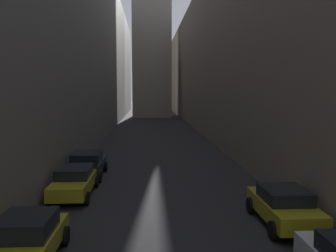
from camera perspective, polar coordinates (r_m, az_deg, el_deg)
The scene contains 7 objects.
ground_plane at distance 46.48m, azimuth -2.17°, elevation -0.83°, with size 264.00×264.00×0.00m, color #232326.
building_block_left at distance 49.92m, azimuth -17.23°, elevation 11.40°, with size 14.29×108.00×20.93m, color slate.
building_block_right at distance 50.19m, azimuth 12.60°, elevation 9.81°, with size 14.37×108.00×18.01m, color #756B5B.
parked_car_left_second at distance 11.96m, azimuth -21.48°, elevation -16.39°, with size 1.90×4.14×1.45m.
parked_car_left_third at distance 18.61m, azimuth -14.45°, elevation -8.34°, with size 1.89×4.43×1.39m.
parked_car_left_far at distance 22.35m, azimuth -12.49°, elevation -5.86°, with size 1.98×4.27×1.49m.
parked_car_right_third at distance 14.91m, azimuth 17.68°, elevation -11.77°, with size 1.97×4.10×1.44m.
Camera 1 is at (-0.77, 1.80, 5.12)m, focal length 38.95 mm.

